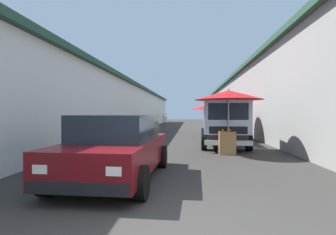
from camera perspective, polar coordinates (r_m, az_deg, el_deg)
The scene contains 10 objects.
ground at distance 16.34m, azimuth 3.88°, elevation -4.26°, with size 90.00×90.00×0.00m, color #33302D.
building_left_whitewash at distance 20.09m, azimuth -17.83°, elevation 2.21°, with size 49.80×7.50×3.86m.
building_right_concrete at distance 19.87m, azimuth 26.16°, elevation 3.44°, with size 49.80×7.50×4.74m.
fruit_stall_far_right at distance 18.65m, azimuth 9.67°, elevation 2.04°, with size 2.87×2.87×2.36m.
fruit_stall_near_left at distance 14.40m, azimuth 13.78°, elevation 1.34°, with size 2.21×2.21×2.20m.
fruit_stall_near_right at distance 9.60m, azimuth 13.33°, elevation 3.48°, with size 2.50×2.50×2.41m.
hatchback_car at distance 5.94m, azimuth -11.28°, elevation -6.33°, with size 3.96×2.01×1.45m.
delivery_truck at distance 11.10m, azimuth 12.58°, elevation -1.37°, with size 4.99×2.14×2.08m.
vendor_by_crates at distance 19.89m, azimuth -0.75°, elevation -0.77°, with size 0.55×0.40×1.55m.
plastic_stool at distance 12.35m, azimuth -5.67°, elevation -4.44°, with size 0.30×0.30×0.43m.
Camera 1 is at (-2.76, -0.32, 1.49)m, focal length 27.21 mm.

